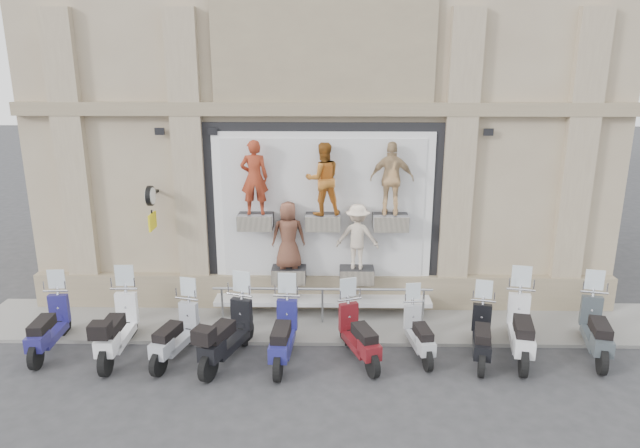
{
  "coord_description": "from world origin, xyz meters",
  "views": [
    {
      "loc": [
        0.17,
        -10.02,
        5.85
      ],
      "look_at": [
        -0.05,
        1.9,
        2.46
      ],
      "focal_mm": 32.0,
      "sensor_mm": 36.0,
      "label": 1
    }
  ],
  "objects_px": {
    "scooter_h": "(483,326)",
    "scooter_i": "(522,318)",
    "scooter_a": "(47,317)",
    "scooter_c": "(175,324)",
    "scooter_j": "(598,319)",
    "scooter_f": "(359,325)",
    "guard_rail": "(322,307)",
    "scooter_d": "(227,323)",
    "clock_sign_bracket": "(151,202)",
    "scooter_g": "(420,325)",
    "scooter_b": "(116,317)",
    "scooter_e": "(283,324)"
  },
  "relations": [
    {
      "from": "scooter_c",
      "to": "scooter_j",
      "type": "height_order",
      "value": "scooter_j"
    },
    {
      "from": "scooter_h",
      "to": "scooter_i",
      "type": "height_order",
      "value": "scooter_i"
    },
    {
      "from": "scooter_a",
      "to": "scooter_i",
      "type": "xyz_separation_m",
      "value": [
        9.74,
        -0.04,
        0.08
      ]
    },
    {
      "from": "scooter_a",
      "to": "scooter_g",
      "type": "bearing_deg",
      "value": -3.51
    },
    {
      "from": "scooter_d",
      "to": "scooter_j",
      "type": "relative_size",
      "value": 1.04
    },
    {
      "from": "scooter_a",
      "to": "scooter_i",
      "type": "distance_m",
      "value": 9.74
    },
    {
      "from": "scooter_h",
      "to": "scooter_j",
      "type": "height_order",
      "value": "scooter_j"
    },
    {
      "from": "scooter_a",
      "to": "scooter_b",
      "type": "height_order",
      "value": "scooter_b"
    },
    {
      "from": "guard_rail",
      "to": "scooter_g",
      "type": "relative_size",
      "value": 2.98
    },
    {
      "from": "scooter_g",
      "to": "scooter_i",
      "type": "bearing_deg",
      "value": -8.87
    },
    {
      "from": "guard_rail",
      "to": "scooter_h",
      "type": "height_order",
      "value": "scooter_h"
    },
    {
      "from": "scooter_i",
      "to": "scooter_c",
      "type": "bearing_deg",
      "value": -166.38
    },
    {
      "from": "clock_sign_bracket",
      "to": "scooter_h",
      "type": "relative_size",
      "value": 0.55
    },
    {
      "from": "guard_rail",
      "to": "scooter_j",
      "type": "xyz_separation_m",
      "value": [
        5.62,
        -1.3,
        0.36
      ]
    },
    {
      "from": "scooter_c",
      "to": "scooter_j",
      "type": "relative_size",
      "value": 0.94
    },
    {
      "from": "guard_rail",
      "to": "scooter_d",
      "type": "bearing_deg",
      "value": -138.21
    },
    {
      "from": "scooter_c",
      "to": "scooter_e",
      "type": "bearing_deg",
      "value": 13.29
    },
    {
      "from": "scooter_f",
      "to": "scooter_j",
      "type": "bearing_deg",
      "value": -16.61
    },
    {
      "from": "guard_rail",
      "to": "clock_sign_bracket",
      "type": "height_order",
      "value": "clock_sign_bracket"
    },
    {
      "from": "guard_rail",
      "to": "scooter_i",
      "type": "relative_size",
      "value": 2.36
    },
    {
      "from": "scooter_a",
      "to": "scooter_i",
      "type": "bearing_deg",
      "value": -3.64
    },
    {
      "from": "scooter_e",
      "to": "scooter_j",
      "type": "xyz_separation_m",
      "value": [
        6.39,
        0.34,
        -0.0
      ]
    },
    {
      "from": "scooter_a",
      "to": "scooter_c",
      "type": "height_order",
      "value": "scooter_a"
    },
    {
      "from": "guard_rail",
      "to": "scooter_h",
      "type": "distance_m",
      "value": 3.59
    },
    {
      "from": "scooter_a",
      "to": "scooter_h",
      "type": "distance_m",
      "value": 8.92
    },
    {
      "from": "guard_rail",
      "to": "scooter_h",
      "type": "xyz_separation_m",
      "value": [
        3.25,
        -1.5,
        0.29
      ]
    },
    {
      "from": "guard_rail",
      "to": "clock_sign_bracket",
      "type": "distance_m",
      "value": 4.57
    },
    {
      "from": "guard_rail",
      "to": "scooter_b",
      "type": "height_order",
      "value": "scooter_b"
    },
    {
      "from": "scooter_e",
      "to": "scooter_c",
      "type": "bearing_deg",
      "value": -178.13
    },
    {
      "from": "scooter_f",
      "to": "scooter_d",
      "type": "bearing_deg",
      "value": 162.81
    },
    {
      "from": "guard_rail",
      "to": "scooter_i",
      "type": "bearing_deg",
      "value": -18.61
    },
    {
      "from": "scooter_c",
      "to": "scooter_f",
      "type": "xyz_separation_m",
      "value": [
        3.71,
        0.01,
        0.01
      ]
    },
    {
      "from": "scooter_f",
      "to": "scooter_i",
      "type": "relative_size",
      "value": 0.89
    },
    {
      "from": "scooter_f",
      "to": "scooter_j",
      "type": "xyz_separation_m",
      "value": [
        4.86,
        0.27,
        0.05
      ]
    },
    {
      "from": "clock_sign_bracket",
      "to": "scooter_g",
      "type": "relative_size",
      "value": 0.6
    },
    {
      "from": "scooter_c",
      "to": "scooter_i",
      "type": "xyz_separation_m",
      "value": [
        7.02,
        0.21,
        0.1
      ]
    },
    {
      "from": "clock_sign_bracket",
      "to": "scooter_h",
      "type": "bearing_deg",
      "value": -15.39
    },
    {
      "from": "scooter_d",
      "to": "scooter_i",
      "type": "xyz_separation_m",
      "value": [
        5.95,
        0.31,
        0.01
      ]
    },
    {
      "from": "clock_sign_bracket",
      "to": "scooter_i",
      "type": "xyz_separation_m",
      "value": [
        7.97,
        -1.84,
        -1.93
      ]
    },
    {
      "from": "scooter_g",
      "to": "scooter_i",
      "type": "relative_size",
      "value": 0.79
    },
    {
      "from": "scooter_f",
      "to": "clock_sign_bracket",
      "type": "bearing_deg",
      "value": 136.67
    },
    {
      "from": "scooter_g",
      "to": "scooter_h",
      "type": "distance_m",
      "value": 1.25
    },
    {
      "from": "scooter_b",
      "to": "scooter_c",
      "type": "relative_size",
      "value": 1.13
    },
    {
      "from": "scooter_d",
      "to": "scooter_a",
      "type": "bearing_deg",
      "value": -166.63
    },
    {
      "from": "scooter_a",
      "to": "scooter_j",
      "type": "height_order",
      "value": "scooter_j"
    },
    {
      "from": "scooter_c",
      "to": "scooter_d",
      "type": "distance_m",
      "value": 1.08
    },
    {
      "from": "scooter_i",
      "to": "scooter_g",
      "type": "bearing_deg",
      "value": -168.83
    },
    {
      "from": "scooter_a",
      "to": "scooter_c",
      "type": "relative_size",
      "value": 1.03
    },
    {
      "from": "scooter_h",
      "to": "scooter_j",
      "type": "xyz_separation_m",
      "value": [
        2.38,
        0.2,
        0.07
      ]
    },
    {
      "from": "scooter_d",
      "to": "scooter_h",
      "type": "distance_m",
      "value": 5.14
    }
  ]
}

